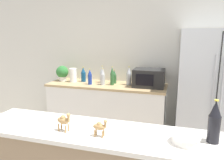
# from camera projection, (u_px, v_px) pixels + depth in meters

# --- Properties ---
(wall_back) EXTENTS (8.00, 0.06, 2.55)m
(wall_back) POSITION_uv_depth(u_px,v_px,m) (138.00, 60.00, 3.74)
(wall_back) COLOR silver
(wall_back) RESTS_ON ground_plane
(back_counter) EXTENTS (1.97, 0.63, 0.89)m
(back_counter) POSITION_uv_depth(u_px,v_px,m) (107.00, 109.00, 3.72)
(back_counter) COLOR white
(back_counter) RESTS_ON ground_plane
(refrigerator) EXTENTS (0.95, 0.75, 1.77)m
(refrigerator) POSITION_uv_depth(u_px,v_px,m) (212.00, 92.00, 3.11)
(refrigerator) COLOR silver
(refrigerator) RESTS_ON ground_plane
(potted_plant) EXTENTS (0.22, 0.22, 0.27)m
(potted_plant) POSITION_uv_depth(u_px,v_px,m) (62.00, 73.00, 3.86)
(potted_plant) COLOR silver
(potted_plant) RESTS_ON back_counter
(paper_towel_roll) EXTENTS (0.12, 0.12, 0.23)m
(paper_towel_roll) POSITION_uv_depth(u_px,v_px,m) (73.00, 75.00, 3.78)
(paper_towel_roll) COLOR white
(paper_towel_roll) RESTS_ON back_counter
(microwave) EXTENTS (0.48, 0.37, 0.28)m
(microwave) POSITION_uv_depth(u_px,v_px,m) (149.00, 78.00, 3.43)
(microwave) COLOR black
(microwave) RESTS_ON back_counter
(back_bottle_0) EXTENTS (0.08, 0.08, 0.26)m
(back_bottle_0) POSITION_uv_depth(u_px,v_px,m) (83.00, 75.00, 3.80)
(back_bottle_0) COLOR navy
(back_bottle_0) RESTS_ON back_counter
(back_bottle_1) EXTENTS (0.07, 0.07, 0.27)m
(back_bottle_1) POSITION_uv_depth(u_px,v_px,m) (103.00, 77.00, 3.56)
(back_bottle_1) COLOR #B2B7BC
(back_bottle_1) RESTS_ON back_counter
(back_bottle_2) EXTENTS (0.08, 0.08, 0.30)m
(back_bottle_2) POSITION_uv_depth(u_px,v_px,m) (129.00, 76.00, 3.54)
(back_bottle_2) COLOR #B2B7BC
(back_bottle_2) RESTS_ON back_counter
(back_bottle_3) EXTENTS (0.06, 0.06, 0.30)m
(back_bottle_3) POSITION_uv_depth(u_px,v_px,m) (112.00, 76.00, 3.54)
(back_bottle_3) COLOR #2D6033
(back_bottle_3) RESTS_ON back_counter
(back_bottle_4) EXTENTS (0.07, 0.07, 0.29)m
(back_bottle_4) POSITION_uv_depth(u_px,v_px,m) (102.00, 75.00, 3.72)
(back_bottle_4) COLOR #B2B7BC
(back_bottle_4) RESTS_ON back_counter
(back_bottle_5) EXTENTS (0.08, 0.08, 0.23)m
(back_bottle_5) POSITION_uv_depth(u_px,v_px,m) (114.00, 77.00, 3.67)
(back_bottle_5) COLOR #2D6033
(back_bottle_5) RESTS_ON back_counter
(back_bottle_6) EXTENTS (0.07, 0.07, 0.26)m
(back_bottle_6) POSITION_uv_depth(u_px,v_px,m) (90.00, 77.00, 3.59)
(back_bottle_6) COLOR navy
(back_bottle_6) RESTS_ON back_counter
(wine_bottle) EXTENTS (0.08, 0.08, 0.31)m
(wine_bottle) POSITION_uv_depth(u_px,v_px,m) (214.00, 122.00, 1.49)
(wine_bottle) COLOR black
(wine_bottle) RESTS_ON bar_counter
(fruit_bowl) EXTENTS (0.20, 0.20, 0.06)m
(fruit_bowl) POSITION_uv_depth(u_px,v_px,m) (186.00, 138.00, 1.50)
(fruit_bowl) COLOR white
(fruit_bowl) RESTS_ON bar_counter
(camel_figurine) EXTENTS (0.11, 0.05, 0.14)m
(camel_figurine) POSITION_uv_depth(u_px,v_px,m) (100.00, 126.00, 1.59)
(camel_figurine) COLOR #A87F4C
(camel_figurine) RESTS_ON bar_counter
(camel_figurine_second) EXTENTS (0.13, 0.08, 0.15)m
(camel_figurine_second) POSITION_uv_depth(u_px,v_px,m) (64.00, 120.00, 1.67)
(camel_figurine_second) COLOR #A87F4C
(camel_figurine_second) RESTS_ON bar_counter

